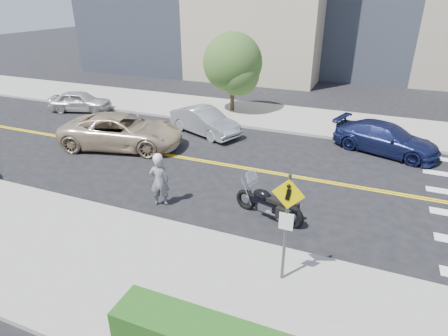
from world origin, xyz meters
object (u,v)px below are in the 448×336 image
pedestrian_sign (286,219)px  parked_car_white (80,101)px  parked_car_silver (205,121)px  motorcyclist (159,180)px  motorcycle (269,197)px  parked_car_blue (386,138)px  suv (122,131)px

pedestrian_sign → parked_car_white: (-15.79, 10.51, -1.31)m
pedestrian_sign → parked_car_silver: size_ratio=0.72×
motorcyclist → pedestrian_sign: bearing=134.2°
motorcycle → parked_car_blue: bearing=81.0°
suv → motorcyclist: bearing=-145.7°
suv → parked_car_silver: (2.90, 3.25, -0.12)m
pedestrian_sign → motorcyclist: bearing=155.3°
motorcyclist → parked_car_blue: 10.98m
parked_car_silver → parked_car_blue: bearing=-62.1°
motorcyclist → parked_car_blue: (7.27, 8.22, -0.29)m
pedestrian_sign → parked_car_silver: (-6.68, 9.67, -1.27)m
pedestrian_sign → suv: bearing=146.2°
motorcycle → suv: bearing=173.1°
parked_car_blue → parked_car_white: bearing=108.1°
motorcyclist → suv: size_ratio=0.34×
suv → pedestrian_sign: bearing=-137.6°
parked_car_silver → motorcycle: bearing=-118.3°
motorcyclist → parked_car_white: 13.58m
motorcycle → parked_car_blue: motorcycle is taller
pedestrian_sign → motorcyclist: size_ratio=1.52×
suv → parked_car_blue: bearing=-84.8°
parked_car_silver → parked_car_blue: parked_car_blue is taller
parked_car_white → parked_car_silver: bearing=-112.0°
parked_car_silver → parked_car_blue: 9.01m
parked_car_white → motorcycle: bearing=-134.2°
motorcycle → parked_car_blue: (3.48, 7.58, -0.07)m
suv → parked_car_silver: 4.35m
parked_car_white → pedestrian_sign: bearing=-140.4°
motorcyclist → parked_car_blue: size_ratio=0.41×
motorcycle → suv: suv is taller
parked_car_silver → suv: bearing=160.8°
pedestrian_sign → motorcycle: bearing=112.3°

